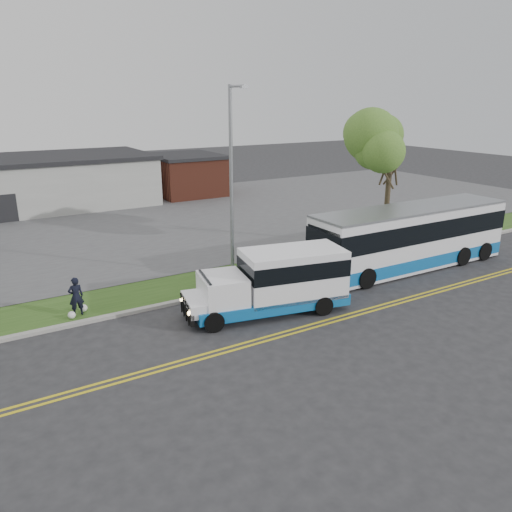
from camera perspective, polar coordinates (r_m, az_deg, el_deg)
ground at (r=22.56m, az=-6.00°, el=-5.94°), size 140.00×140.00×0.00m
lane_line_north at (r=19.46m, az=-1.08°, el=-9.83°), size 70.00×0.12×0.01m
lane_line_south at (r=19.23m, az=-0.63°, el=-10.18°), size 70.00×0.12×0.01m
curb at (r=23.46m, az=-7.16°, el=-4.84°), size 80.00×0.30×0.15m
verge at (r=25.02m, az=-8.85°, el=-3.52°), size 80.00×3.30×0.10m
parking_lot at (r=37.92m, az=-17.06°, el=3.18°), size 80.00×25.00×0.10m
brick_wing at (r=49.24m, az=-7.99°, el=9.20°), size 6.30×7.30×3.90m
tree_east at (r=31.55m, az=15.22°, el=11.95°), size 5.20×5.20×8.33m
streetlight_near at (r=24.77m, az=-2.77°, el=8.88°), size 0.35×1.53×9.50m
shuttle_bus at (r=21.66m, az=2.50°, el=-2.71°), size 7.42×3.61×2.74m
transit_bus at (r=28.59m, az=17.22°, el=2.06°), size 12.22×3.06×3.38m
pedestrian at (r=22.52m, az=-19.88°, el=-4.37°), size 0.62×0.41×1.71m
grocery_bag_left at (r=22.50m, az=-20.32°, el=-6.35°), size 0.32×0.32×0.32m
grocery_bag_right at (r=23.05m, az=-19.10°, el=-5.64°), size 0.32×0.32×0.32m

